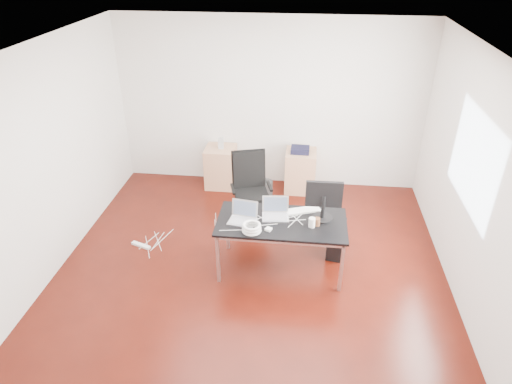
# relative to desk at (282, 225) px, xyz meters

# --- Properties ---
(room_shell) EXTENTS (5.00, 5.00, 5.00)m
(room_shell) POSITION_rel_desk_xyz_m (-0.34, -0.07, 0.73)
(room_shell) COLOR #360B06
(room_shell) RESTS_ON ground
(desk) EXTENTS (1.60, 0.80, 0.73)m
(desk) POSITION_rel_desk_xyz_m (0.00, 0.00, 0.00)
(desk) COLOR black
(desk) RESTS_ON ground
(office_chair) EXTENTS (0.59, 0.61, 1.08)m
(office_chair) POSITION_rel_desk_xyz_m (-0.53, 1.09, -0.07)
(office_chair) COLOR black
(office_chair) RESTS_ON ground
(filing_cabinet_left) EXTENTS (0.50, 0.50, 0.70)m
(filing_cabinet_left) POSITION_rel_desk_xyz_m (-1.18, 2.16, -0.33)
(filing_cabinet_left) COLOR tan
(filing_cabinet_left) RESTS_ON ground
(filing_cabinet_right) EXTENTS (0.50, 0.50, 0.70)m
(filing_cabinet_right) POSITION_rel_desk_xyz_m (0.18, 2.16, -0.33)
(filing_cabinet_right) COLOR tan
(filing_cabinet_right) RESTS_ON ground
(pc_tower) EXTENTS (0.28, 0.48, 0.44)m
(pc_tower) POSITION_rel_desk_xyz_m (0.73, 0.42, -0.46)
(pc_tower) COLOR black
(pc_tower) RESTS_ON ground
(wastebasket) EXTENTS (0.26, 0.26, 0.28)m
(wastebasket) POSITION_rel_desk_xyz_m (-0.38, 1.85, -0.54)
(wastebasket) COLOR black
(wastebasket) RESTS_ON ground
(power_strip) EXTENTS (0.30, 0.16, 0.04)m
(power_strip) POSITION_rel_desk_xyz_m (-1.97, 0.24, -0.66)
(power_strip) COLOR white
(power_strip) RESTS_ON ground
(laptop_left) EXTENTS (0.37, 0.30, 0.23)m
(laptop_left) POSITION_rel_desk_xyz_m (-0.48, -0.03, 0.11)
(laptop_left) COLOR silver
(laptop_left) RESTS_ON desk
(laptop_right) EXTENTS (0.36, 0.29, 0.23)m
(laptop_right) POSITION_rel_desk_xyz_m (-0.09, 0.11, 0.11)
(laptop_right) COLOR silver
(laptop_right) RESTS_ON desk
(monitor) EXTENTS (0.45, 0.26, 0.51)m
(monitor) POSITION_rel_desk_xyz_m (0.50, 0.13, 0.34)
(monitor) COLOR black
(monitor) RESTS_ON desk
(keyboard) EXTENTS (0.46, 0.28, 0.02)m
(keyboard) POSITION_rel_desk_xyz_m (0.26, 0.27, 0.06)
(keyboard) COLOR white
(keyboard) RESTS_ON desk
(cup_white) EXTENTS (0.10, 0.10, 0.12)m
(cup_white) POSITION_rel_desk_xyz_m (0.37, -0.08, 0.11)
(cup_white) COLOR white
(cup_white) RESTS_ON desk
(cup_brown) EXTENTS (0.08, 0.08, 0.10)m
(cup_brown) POSITION_rel_desk_xyz_m (0.43, -0.04, 0.10)
(cup_brown) COLOR brown
(cup_brown) RESTS_ON desk
(cable_coil) EXTENTS (0.24, 0.24, 0.11)m
(cable_coil) POSITION_rel_desk_xyz_m (-0.34, -0.27, 0.11)
(cable_coil) COLOR white
(cable_coil) RESTS_ON desk
(power_adapter) EXTENTS (0.09, 0.09, 0.03)m
(power_adapter) POSITION_rel_desk_xyz_m (-0.14, -0.22, 0.07)
(power_adapter) COLOR white
(power_adapter) RESTS_ON desk
(speaker) EXTENTS (0.10, 0.09, 0.18)m
(speaker) POSITION_rel_desk_xyz_m (-1.16, 2.15, 0.11)
(speaker) COLOR #9E9E9E
(speaker) RESTS_ON filing_cabinet_left
(navy_garment) EXTENTS (0.31, 0.25, 0.09)m
(navy_garment) POSITION_rel_desk_xyz_m (0.16, 2.14, 0.07)
(navy_garment) COLOR black
(navy_garment) RESTS_ON filing_cabinet_right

